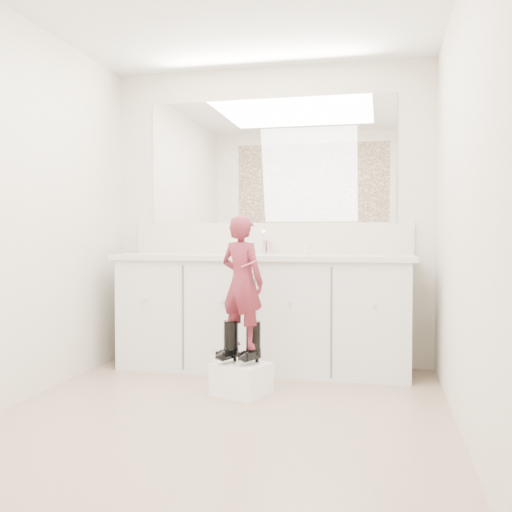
# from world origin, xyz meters

# --- Properties ---
(floor) EXTENTS (3.00, 3.00, 0.00)m
(floor) POSITION_xyz_m (0.00, 0.00, 0.00)
(floor) COLOR #826B55
(floor) RESTS_ON ground
(wall_back) EXTENTS (2.60, 0.00, 2.60)m
(wall_back) POSITION_xyz_m (0.00, 1.50, 1.20)
(wall_back) COLOR beige
(wall_back) RESTS_ON floor
(wall_front) EXTENTS (2.60, 0.00, 2.60)m
(wall_front) POSITION_xyz_m (0.00, -1.50, 1.20)
(wall_front) COLOR beige
(wall_front) RESTS_ON floor
(wall_left) EXTENTS (0.00, 3.00, 3.00)m
(wall_left) POSITION_xyz_m (-1.30, 0.00, 1.20)
(wall_left) COLOR beige
(wall_left) RESTS_ON floor
(wall_right) EXTENTS (0.00, 3.00, 3.00)m
(wall_right) POSITION_xyz_m (1.30, 0.00, 1.20)
(wall_right) COLOR beige
(wall_right) RESTS_ON floor
(vanity_cabinet) EXTENTS (2.20, 0.55, 0.85)m
(vanity_cabinet) POSITION_xyz_m (0.00, 1.23, 0.42)
(vanity_cabinet) COLOR silver
(vanity_cabinet) RESTS_ON floor
(countertop) EXTENTS (2.28, 0.58, 0.04)m
(countertop) POSITION_xyz_m (0.00, 1.21, 0.87)
(countertop) COLOR beige
(countertop) RESTS_ON vanity_cabinet
(backsplash) EXTENTS (2.28, 0.03, 0.25)m
(backsplash) POSITION_xyz_m (0.00, 1.49, 1.02)
(backsplash) COLOR beige
(backsplash) RESTS_ON countertop
(mirror) EXTENTS (2.00, 0.02, 1.00)m
(mirror) POSITION_xyz_m (0.00, 1.49, 1.64)
(mirror) COLOR white
(mirror) RESTS_ON wall_back
(dot_panel) EXTENTS (2.00, 0.01, 1.20)m
(dot_panel) POSITION_xyz_m (0.00, -1.49, 1.65)
(dot_panel) COLOR #472819
(dot_panel) RESTS_ON wall_front
(faucet) EXTENTS (0.08, 0.08, 0.10)m
(faucet) POSITION_xyz_m (0.00, 1.38, 0.94)
(faucet) COLOR silver
(faucet) RESTS_ON countertop
(cup) EXTENTS (0.09, 0.09, 0.08)m
(cup) POSITION_xyz_m (0.33, 1.25, 0.93)
(cup) COLOR #EFE8BF
(cup) RESTS_ON countertop
(soap_bottle) EXTENTS (0.08, 0.08, 0.17)m
(soap_bottle) POSITION_xyz_m (-0.26, 1.26, 0.98)
(soap_bottle) COLOR silver
(soap_bottle) RESTS_ON countertop
(step_stool) EXTENTS (0.41, 0.38, 0.21)m
(step_stool) POSITION_xyz_m (0.01, 0.49, 0.10)
(step_stool) COLOR white
(step_stool) RESTS_ON floor
(boot_left) EXTENTS (0.16, 0.21, 0.27)m
(boot_left) POSITION_xyz_m (-0.07, 0.51, 0.34)
(boot_left) COLOR black
(boot_left) RESTS_ON step_stool
(boot_right) EXTENTS (0.16, 0.21, 0.27)m
(boot_right) POSITION_xyz_m (0.08, 0.51, 0.34)
(boot_right) COLOR black
(boot_right) RESTS_ON step_stool
(toddler) EXTENTS (0.37, 0.31, 0.86)m
(toddler) POSITION_xyz_m (0.01, 0.51, 0.74)
(toddler) COLOR #AE354B
(toddler) RESTS_ON step_stool
(toothbrush) EXTENTS (0.13, 0.06, 0.06)m
(toothbrush) POSITION_xyz_m (0.08, 0.43, 0.86)
(toothbrush) COLOR #CC4F7A
(toothbrush) RESTS_ON toddler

